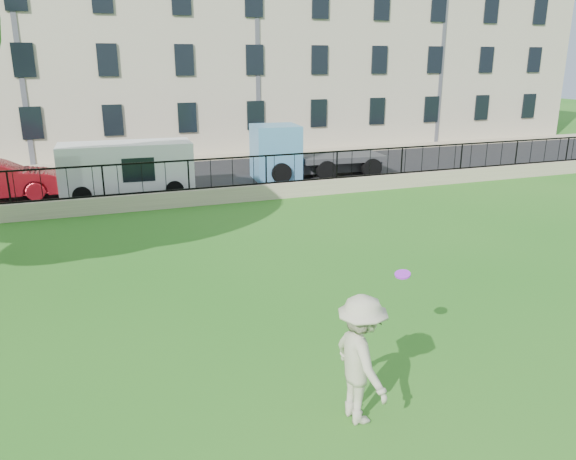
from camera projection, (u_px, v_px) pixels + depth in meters
name	position (u px, v px, depth m)	size (l,w,h in m)	color
ground	(314.00, 361.00, 10.17)	(120.00, 120.00, 0.00)	#236C19
retaining_wall	(190.00, 198.00, 20.86)	(50.00, 0.40, 0.60)	gray
iron_railing	(189.00, 175.00, 20.61)	(50.00, 0.05, 1.13)	black
street	(171.00, 181.00, 25.17)	(60.00, 9.00, 0.01)	black
sidewalk	(155.00, 161.00, 29.82)	(60.00, 1.40, 0.12)	gray
building_row	(134.00, 29.00, 32.91)	(56.40, 10.40, 13.80)	beige
man	(361.00, 359.00, 8.26)	(1.29, 0.74, 2.00)	#B6B094
frisbee	(403.00, 274.00, 9.46)	(0.27, 0.27, 0.03)	#AA27DF
white_van	(127.00, 170.00, 22.14)	(5.04, 1.97, 2.12)	silver
blue_truck	(316.00, 150.00, 25.79)	(5.80, 2.06, 2.43)	#5391C3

